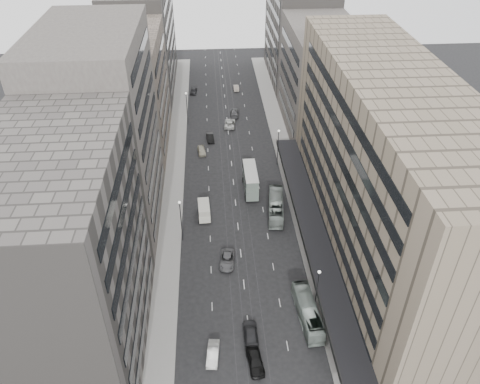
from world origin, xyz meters
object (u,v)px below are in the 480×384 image
object	(u,v)px
bus_far	(276,206)
panel_van	(204,210)
bus_near	(308,312)
pedestrian	(357,366)
double_decker	(250,180)
vw_microbus	(307,302)
sedan_0	(255,361)
sedan_1	(213,354)
sedan_2	(227,260)

from	to	relation	value
bus_far	panel_van	distance (m)	13.17
bus_near	pedestrian	xyz separation A→B (m)	(4.69, -8.73, -0.33)
pedestrian	double_decker	bearing A→B (deg)	-77.56
vw_microbus	double_decker	bearing A→B (deg)	102.89
vw_microbus	sedan_0	xyz separation A→B (m)	(-8.40, -8.92, -0.43)
panel_van	sedan_1	xyz separation A→B (m)	(0.92, -29.55, -0.88)
vw_microbus	sedan_0	bearing A→B (deg)	-131.02
sedan_2	pedestrian	bearing A→B (deg)	-46.40
sedan_0	pedestrian	world-z (taller)	pedestrian
sedan_2	bus_far	bearing A→B (deg)	59.38
sedan_2	panel_van	bearing A→B (deg)	113.24
sedan_1	pedestrian	bearing A→B (deg)	-4.08
bus_far	bus_near	bearing A→B (deg)	100.26
pedestrian	sedan_1	bearing A→B (deg)	-11.77
bus_near	panel_van	bearing A→B (deg)	-62.98
double_decker	panel_van	xyz separation A→B (m)	(-9.12, -7.77, -0.97)
vw_microbus	panel_van	bearing A→B (deg)	125.86
panel_van	sedan_0	world-z (taller)	panel_van
double_decker	panel_van	size ratio (longest dim) A/B	1.86
sedan_0	sedan_2	bearing A→B (deg)	91.72
bus_far	panel_van	world-z (taller)	bus_far
bus_near	sedan_2	distance (m)	16.16
sedan_1	double_decker	bearing A→B (deg)	83.86
double_decker	vw_microbus	distance (m)	30.50
vw_microbus	panel_van	distance (m)	26.64
sedan_1	pedestrian	size ratio (longest dim) A/B	2.22
bus_near	bus_far	size ratio (longest dim) A/B	0.94
sedan_0	double_decker	bearing A→B (deg)	79.45
sedan_1	bus_near	bearing A→B (deg)	28.01
bus_far	sedan_0	distance (m)	32.20
sedan_1	sedan_2	xyz separation A→B (m)	(2.70, 17.37, 0.00)
vw_microbus	pedestrian	distance (m)	11.57
sedan_2	sedan_0	bearing A→B (deg)	-75.11
sedan_1	panel_van	bearing A→B (deg)	98.03
vw_microbus	sedan_0	world-z (taller)	vw_microbus
sedan_1	sedan_2	distance (m)	17.58
bus_far	sedan_1	size ratio (longest dim) A/B	2.59
panel_van	sedan_0	size ratio (longest dim) A/B	0.99
bus_far	sedan_2	bearing A→B (deg)	59.91
double_decker	pedestrian	distance (m)	41.89
pedestrian	sedan_0	bearing A→B (deg)	-9.29
pedestrian	vw_microbus	bearing A→B (deg)	-69.00
bus_near	bus_far	bearing A→B (deg)	-90.87
bus_near	sedan_1	xyz separation A→B (m)	(-13.54, -5.41, -0.74)
bus_near	sedan_1	bearing A→B (deg)	17.87
bus_far	double_decker	xyz separation A→B (m)	(-4.05, 7.42, 1.02)
sedan_0	vw_microbus	bearing A→B (deg)	40.26
panel_van	pedestrian	world-z (taller)	panel_van
bus_far	sedan_2	size ratio (longest dim) A/B	2.18
vw_microbus	pedestrian	size ratio (longest dim) A/B	2.18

